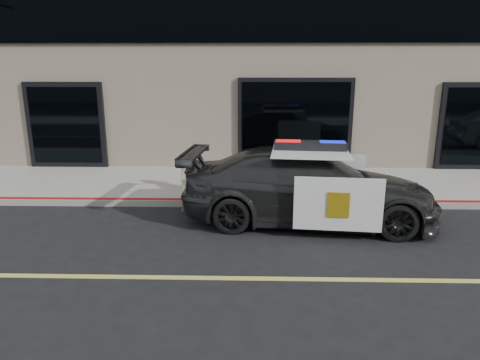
{
  "coord_description": "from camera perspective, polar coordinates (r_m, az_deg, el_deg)",
  "views": [
    {
      "loc": [
        -2.33,
        -6.01,
        3.17
      ],
      "look_at": [
        -2.54,
        2.2,
        1.0
      ],
      "focal_mm": 32.0,
      "sensor_mm": 36.0,
      "label": 1
    }
  ],
  "objects": [
    {
      "name": "police_car",
      "position": [
        9.04,
        9.12,
        -0.8
      ],
      "size": [
        3.13,
        5.64,
        1.72
      ],
      "color": "black",
      "rests_on": "ground"
    },
    {
      "name": "sidewalk_n",
      "position": [
        11.91,
        12.7,
        -0.63
      ],
      "size": [
        60.0,
        3.5,
        0.15
      ],
      "primitive_type": "cube",
      "color": "gray",
      "rests_on": "ground"
    },
    {
      "name": "ground",
      "position": [
        7.18,
        20.73,
        -12.43
      ],
      "size": [
        120.0,
        120.0,
        0.0
      ],
      "primitive_type": "plane",
      "color": "black",
      "rests_on": "ground"
    },
    {
      "name": "fire_hydrant",
      "position": [
        10.94,
        -7.14,
        0.83
      ],
      "size": [
        0.39,
        0.54,
        0.85
      ],
      "color": "beige",
      "rests_on": "sidewalk_n"
    }
  ]
}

